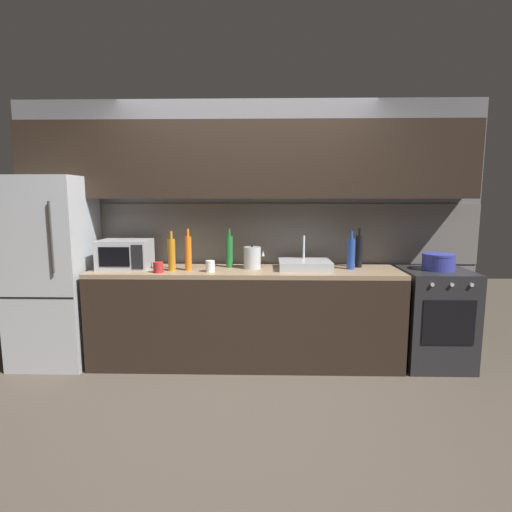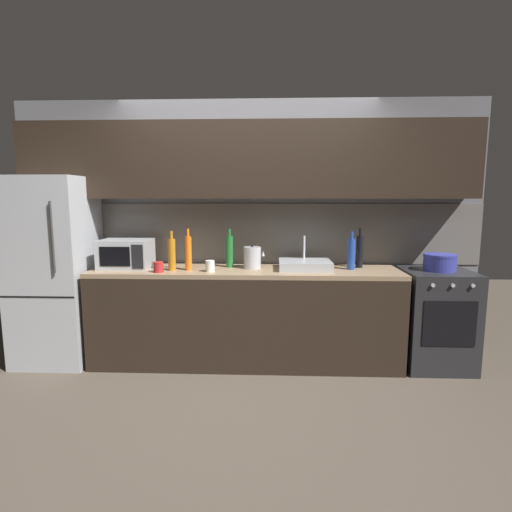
{
  "view_description": "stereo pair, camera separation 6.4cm",
  "coord_description": "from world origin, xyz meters",
  "px_view_note": "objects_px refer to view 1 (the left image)",
  "views": [
    {
      "loc": [
        0.19,
        -2.8,
        1.56
      ],
      "look_at": [
        0.1,
        0.9,
        1.02
      ],
      "focal_mm": 28.47,
      "sensor_mm": 36.0,
      "label": 1
    },
    {
      "loc": [
        0.25,
        -2.8,
        1.56
      ],
      "look_at": [
        0.1,
        0.9,
        1.02
      ],
      "focal_mm": 28.47,
      "sensor_mm": 36.0,
      "label": 2
    }
  ],
  "objects_px": {
    "oven_range": "(434,317)",
    "wine_bottle_dark": "(359,251)",
    "wine_bottle_green": "(229,251)",
    "wine_bottle_orange": "(188,253)",
    "microwave": "(125,254)",
    "wine_bottle_blue": "(351,253)",
    "mug_red": "(158,267)",
    "cooking_pot": "(438,262)",
    "kettle": "(252,258)",
    "wine_bottle_amber": "(172,254)",
    "refrigerator": "(54,271)",
    "mug_white": "(210,266)"
  },
  "relations": [
    {
      "from": "wine_bottle_dark",
      "to": "wine_bottle_amber",
      "type": "xyz_separation_m",
      "value": [
        -1.74,
        -0.23,
        -0.01
      ]
    },
    {
      "from": "wine_bottle_amber",
      "to": "cooking_pot",
      "type": "xyz_separation_m",
      "value": [
        2.44,
        0.09,
        -0.07
      ]
    },
    {
      "from": "wine_bottle_blue",
      "to": "wine_bottle_orange",
      "type": "bearing_deg",
      "value": -175.99
    },
    {
      "from": "mug_red",
      "to": "cooking_pot",
      "type": "height_order",
      "value": "cooking_pot"
    },
    {
      "from": "oven_range",
      "to": "cooking_pot",
      "type": "bearing_deg",
      "value": 10.15
    },
    {
      "from": "kettle",
      "to": "refrigerator",
      "type": "bearing_deg",
      "value": -178.36
    },
    {
      "from": "oven_range",
      "to": "wine_bottle_green",
      "type": "distance_m",
      "value": 2.02
    },
    {
      "from": "kettle",
      "to": "cooking_pot",
      "type": "distance_m",
      "value": 1.71
    },
    {
      "from": "wine_bottle_blue",
      "to": "refrigerator",
      "type": "bearing_deg",
      "value": -179.32
    },
    {
      "from": "wine_bottle_blue",
      "to": "cooking_pot",
      "type": "relative_size",
      "value": 1.23
    },
    {
      "from": "wine_bottle_orange",
      "to": "mug_white",
      "type": "distance_m",
      "value": 0.25
    },
    {
      "from": "wine_bottle_amber",
      "to": "wine_bottle_orange",
      "type": "bearing_deg",
      "value": 5.74
    },
    {
      "from": "wine_bottle_amber",
      "to": "cooking_pot",
      "type": "distance_m",
      "value": 2.44
    },
    {
      "from": "oven_range",
      "to": "wine_bottle_blue",
      "type": "bearing_deg",
      "value": 177.5
    },
    {
      "from": "refrigerator",
      "to": "wine_bottle_amber",
      "type": "bearing_deg",
      "value": -4.34
    },
    {
      "from": "refrigerator",
      "to": "oven_range",
      "type": "height_order",
      "value": "refrigerator"
    },
    {
      "from": "mug_white",
      "to": "microwave",
      "type": "bearing_deg",
      "value": 168.78
    },
    {
      "from": "wine_bottle_orange",
      "to": "wine_bottle_blue",
      "type": "bearing_deg",
      "value": 4.01
    },
    {
      "from": "microwave",
      "to": "wine_bottle_dark",
      "type": "distance_m",
      "value": 2.2
    },
    {
      "from": "wine_bottle_blue",
      "to": "wine_bottle_dark",
      "type": "relative_size",
      "value": 0.95
    },
    {
      "from": "wine_bottle_blue",
      "to": "wine_bottle_amber",
      "type": "height_order",
      "value": "wine_bottle_amber"
    },
    {
      "from": "kettle",
      "to": "oven_range",
      "type": "bearing_deg",
      "value": -1.85
    },
    {
      "from": "refrigerator",
      "to": "mug_red",
      "type": "distance_m",
      "value": 1.06
    },
    {
      "from": "wine_bottle_blue",
      "to": "cooking_pot",
      "type": "bearing_deg",
      "value": -2.37
    },
    {
      "from": "wine_bottle_orange",
      "to": "mug_red",
      "type": "distance_m",
      "value": 0.3
    },
    {
      "from": "wine_bottle_amber",
      "to": "wine_bottle_orange",
      "type": "xyz_separation_m",
      "value": [
        0.15,
        0.01,
        0.01
      ]
    },
    {
      "from": "mug_red",
      "to": "kettle",
      "type": "bearing_deg",
      "value": 16.17
    },
    {
      "from": "wine_bottle_orange",
      "to": "wine_bottle_amber",
      "type": "bearing_deg",
      "value": -174.26
    },
    {
      "from": "cooking_pot",
      "to": "wine_bottle_dark",
      "type": "bearing_deg",
      "value": 168.56
    },
    {
      "from": "kettle",
      "to": "mug_red",
      "type": "distance_m",
      "value": 0.86
    },
    {
      "from": "microwave",
      "to": "mug_red",
      "type": "bearing_deg",
      "value": -29.41
    },
    {
      "from": "wine_bottle_amber",
      "to": "wine_bottle_dark",
      "type": "bearing_deg",
      "value": 7.44
    },
    {
      "from": "refrigerator",
      "to": "oven_range",
      "type": "distance_m",
      "value": 3.59
    },
    {
      "from": "wine_bottle_orange",
      "to": "cooking_pot",
      "type": "distance_m",
      "value": 2.29
    },
    {
      "from": "mug_red",
      "to": "wine_bottle_dark",
      "type": "bearing_deg",
      "value": 10.07
    },
    {
      "from": "refrigerator",
      "to": "mug_red",
      "type": "bearing_deg",
      "value": -10.11
    },
    {
      "from": "kettle",
      "to": "wine_bottle_orange",
      "type": "bearing_deg",
      "value": -167.8
    },
    {
      "from": "kettle",
      "to": "cooking_pot",
      "type": "relative_size",
      "value": 0.79
    },
    {
      "from": "microwave",
      "to": "kettle",
      "type": "relative_size",
      "value": 2.03
    },
    {
      "from": "microwave",
      "to": "wine_bottle_orange",
      "type": "height_order",
      "value": "wine_bottle_orange"
    },
    {
      "from": "refrigerator",
      "to": "wine_bottle_orange",
      "type": "relative_size",
      "value": 4.59
    },
    {
      "from": "kettle",
      "to": "wine_bottle_amber",
      "type": "height_order",
      "value": "wine_bottle_amber"
    },
    {
      "from": "wine_bottle_blue",
      "to": "mug_red",
      "type": "height_order",
      "value": "wine_bottle_blue"
    },
    {
      "from": "kettle",
      "to": "mug_red",
      "type": "bearing_deg",
      "value": -163.83
    },
    {
      "from": "wine_bottle_amber",
      "to": "wine_bottle_green",
      "type": "bearing_deg",
      "value": 21.4
    },
    {
      "from": "wine_bottle_green",
      "to": "wine_bottle_orange",
      "type": "bearing_deg",
      "value": -152.82
    },
    {
      "from": "refrigerator",
      "to": "kettle",
      "type": "bearing_deg",
      "value": 1.64
    },
    {
      "from": "oven_range",
      "to": "wine_bottle_dark",
      "type": "bearing_deg",
      "value": 168.32
    },
    {
      "from": "wine_bottle_blue",
      "to": "wine_bottle_green",
      "type": "bearing_deg",
      "value": 176.02
    },
    {
      "from": "wine_bottle_dark",
      "to": "cooking_pot",
      "type": "distance_m",
      "value": 0.71
    }
  ]
}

